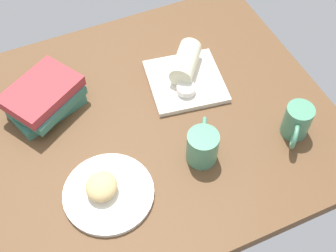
# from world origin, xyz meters

# --- Properties ---
(dining_table) EXTENTS (1.10, 0.90, 0.04)m
(dining_table) POSITION_xyz_m (0.00, 0.00, 0.02)
(dining_table) COLOR brown
(dining_table) RESTS_ON ground
(round_plate) EXTENTS (0.24, 0.24, 0.01)m
(round_plate) POSITION_xyz_m (-0.17, -0.19, 0.05)
(round_plate) COLOR white
(round_plate) RESTS_ON dining_table
(scone_pastry) EXTENTS (0.11, 0.12, 0.05)m
(scone_pastry) POSITION_xyz_m (-0.18, -0.18, 0.08)
(scone_pastry) COLOR tan
(scone_pastry) RESTS_ON round_plate
(square_plate) EXTENTS (0.26, 0.26, 0.02)m
(square_plate) POSITION_xyz_m (0.18, 0.08, 0.05)
(square_plate) COLOR silver
(square_plate) RESTS_ON dining_table
(sauce_cup) EXTENTS (0.06, 0.06, 0.02)m
(sauce_cup) POSITION_xyz_m (0.16, 0.04, 0.07)
(sauce_cup) COLOR silver
(sauce_cup) RESTS_ON square_plate
(breakfast_wrap) EXTENTS (0.15, 0.16, 0.07)m
(breakfast_wrap) POSITION_xyz_m (0.19, 0.12, 0.09)
(breakfast_wrap) COLOR beige
(breakfast_wrap) RESTS_ON square_plate
(book_stack) EXTENTS (0.26, 0.24, 0.09)m
(book_stack) POSITION_xyz_m (-0.24, 0.15, 0.09)
(book_stack) COLOR #387260
(book_stack) RESTS_ON dining_table
(coffee_mug) EXTENTS (0.10, 0.11, 0.10)m
(coffee_mug) POSITION_xyz_m (0.38, -0.21, 0.09)
(coffee_mug) COLOR #4C8C6B
(coffee_mug) RESTS_ON dining_table
(second_mug) EXTENTS (0.10, 0.13, 0.10)m
(second_mug) POSITION_xyz_m (0.10, -0.18, 0.09)
(second_mug) COLOR #4C8C6B
(second_mug) RESTS_ON dining_table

